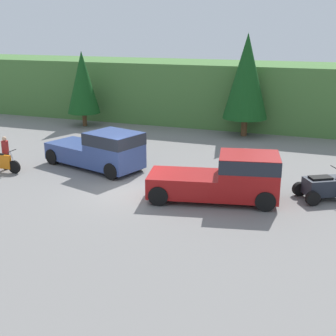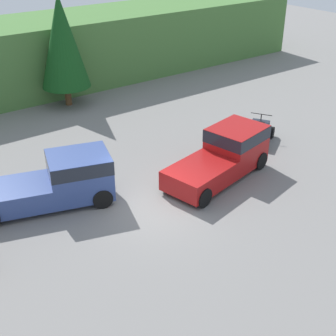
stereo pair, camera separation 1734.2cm
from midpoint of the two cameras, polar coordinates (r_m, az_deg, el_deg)
ground_plane at (r=16.99m, az=-30.31°, el=-5.26°), size 80.00×80.00×0.00m
hillside_backdrop at (r=31.42m, az=-35.87°, el=11.90°), size 44.00×6.00×4.26m
tree_mid_left at (r=27.39m, az=-31.52°, el=14.88°), size 2.80×2.80×6.37m
pickup_truck_red at (r=17.35m, az=-18.45°, el=1.96°), size 5.42×3.03×1.94m
pickup_truck_second at (r=18.87m, az=-40.04°, el=-1.52°), size 5.51×3.40×1.94m
quad_atv at (r=20.00m, az=-10.09°, el=4.99°), size 2.44×2.22×1.25m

